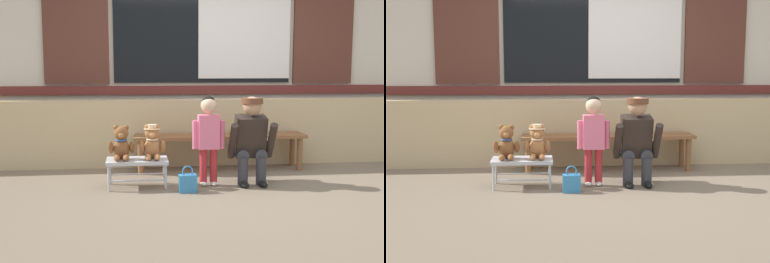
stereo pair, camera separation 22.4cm
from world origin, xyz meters
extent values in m
plane|color=#756651|center=(0.00, 0.00, 0.00)|extent=(60.00, 60.00, 0.00)
cube|color=tan|center=(0.00, 1.43, 0.42)|extent=(7.66, 0.25, 0.85)
cube|color=beige|center=(0.00, 1.95, 1.62)|extent=(7.82, 0.20, 3.23)
cube|color=maroon|center=(0.00, 1.83, 0.95)|extent=(7.19, 0.04, 0.12)
cube|color=black|center=(0.00, 1.84, 1.75)|extent=(2.40, 0.03, 1.40)
cube|color=white|center=(0.57, 1.82, 1.75)|extent=(1.27, 0.02, 1.29)
cube|color=#562D23|center=(-1.68, 1.83, 1.75)|extent=(0.84, 0.05, 1.43)
cube|color=#562D23|center=(1.68, 1.83, 1.75)|extent=(0.84, 0.05, 1.43)
cube|color=brown|center=(0.10, 0.92, 0.42)|extent=(2.10, 0.11, 0.04)
cube|color=brown|center=(0.10, 1.06, 0.42)|extent=(2.10, 0.11, 0.04)
cube|color=brown|center=(0.10, 1.20, 0.42)|extent=(2.10, 0.11, 0.04)
cylinder|color=brown|center=(-0.87, 0.92, 0.20)|extent=(0.07, 0.07, 0.40)
cylinder|color=brown|center=(-0.87, 1.20, 0.20)|extent=(0.07, 0.07, 0.40)
cylinder|color=brown|center=(1.07, 0.92, 0.20)|extent=(0.07, 0.07, 0.40)
cylinder|color=brown|center=(1.07, 1.20, 0.20)|extent=(0.07, 0.07, 0.40)
cube|color=#BCBCC1|center=(-0.92, 0.30, 0.28)|extent=(0.64, 0.36, 0.04)
cylinder|color=#BCBCC1|center=(-1.21, 0.15, 0.13)|extent=(0.02, 0.02, 0.26)
cylinder|color=#BCBCC1|center=(-1.21, 0.45, 0.13)|extent=(0.02, 0.02, 0.26)
cylinder|color=#BCBCC1|center=(-0.63, 0.15, 0.13)|extent=(0.02, 0.02, 0.26)
cylinder|color=#BCBCC1|center=(-0.63, 0.45, 0.13)|extent=(0.02, 0.02, 0.26)
cylinder|color=#BCBCC1|center=(-0.92, 0.15, 0.10)|extent=(0.58, 0.02, 0.02)
cylinder|color=#BCBCC1|center=(-0.92, 0.45, 0.10)|extent=(0.58, 0.02, 0.02)
ellipsoid|color=brown|center=(-1.08, 0.32, 0.41)|extent=(0.17, 0.14, 0.22)
sphere|color=brown|center=(-1.08, 0.31, 0.58)|extent=(0.15, 0.15, 0.15)
sphere|color=#AE6E42|center=(-1.08, 0.26, 0.56)|extent=(0.06, 0.06, 0.06)
sphere|color=brown|center=(-1.13, 0.32, 0.63)|extent=(0.06, 0.06, 0.06)
ellipsoid|color=brown|center=(-1.19, 0.29, 0.43)|extent=(0.06, 0.11, 0.16)
ellipsoid|color=brown|center=(-1.12, 0.21, 0.33)|extent=(0.06, 0.15, 0.06)
sphere|color=brown|center=(-1.02, 0.32, 0.63)|extent=(0.06, 0.06, 0.06)
ellipsoid|color=brown|center=(-0.97, 0.29, 0.43)|extent=(0.06, 0.11, 0.16)
ellipsoid|color=brown|center=(-1.03, 0.21, 0.33)|extent=(0.06, 0.15, 0.06)
torus|color=#335699|center=(-1.08, 0.32, 0.51)|extent=(0.13, 0.13, 0.02)
ellipsoid|color=#A86B3D|center=(-0.76, 0.32, 0.41)|extent=(0.17, 0.14, 0.22)
sphere|color=#A86B3D|center=(-0.76, 0.31, 0.58)|extent=(0.15, 0.15, 0.15)
sphere|color=#E1955B|center=(-0.76, 0.26, 0.56)|extent=(0.06, 0.06, 0.06)
sphere|color=#A86B3D|center=(-0.81, 0.32, 0.63)|extent=(0.06, 0.06, 0.06)
ellipsoid|color=#A86B3D|center=(-0.87, 0.29, 0.43)|extent=(0.06, 0.11, 0.16)
ellipsoid|color=#A86B3D|center=(-0.80, 0.21, 0.33)|extent=(0.06, 0.15, 0.06)
sphere|color=#A86B3D|center=(-0.70, 0.32, 0.63)|extent=(0.06, 0.06, 0.06)
ellipsoid|color=#A86B3D|center=(-0.65, 0.29, 0.43)|extent=(0.06, 0.11, 0.16)
ellipsoid|color=#A86B3D|center=(-0.71, 0.21, 0.33)|extent=(0.06, 0.15, 0.06)
torus|color=beige|center=(-0.76, 0.32, 0.51)|extent=(0.13, 0.13, 0.02)
cylinder|color=beige|center=(-0.76, 0.32, 0.62)|extent=(0.17, 0.17, 0.01)
cylinder|color=beige|center=(-0.76, 0.32, 0.64)|extent=(0.10, 0.10, 0.04)
cylinder|color=#B7282D|center=(-0.22, 0.28, 0.22)|extent=(0.08, 0.08, 0.36)
ellipsoid|color=silver|center=(-0.22, 0.26, 0.03)|extent=(0.07, 0.12, 0.05)
cylinder|color=#B7282D|center=(-0.11, 0.28, 0.22)|extent=(0.08, 0.08, 0.36)
ellipsoid|color=silver|center=(-0.11, 0.26, 0.03)|extent=(0.07, 0.12, 0.05)
cube|color=#E56B89|center=(-0.16, 0.28, 0.58)|extent=(0.22, 0.15, 0.36)
cylinder|color=#E56B89|center=(-0.31, 0.28, 0.55)|extent=(0.06, 0.06, 0.30)
cylinder|color=#E56B89|center=(-0.02, 0.28, 0.55)|extent=(0.06, 0.06, 0.30)
sphere|color=#DBB28E|center=(-0.16, 0.28, 0.86)|extent=(0.17, 0.17, 0.17)
sphere|color=black|center=(-0.16, 0.30, 0.88)|extent=(0.16, 0.16, 0.16)
cylinder|color=#333338|center=(0.21, 0.24, 0.15)|extent=(0.11, 0.11, 0.30)
cylinder|color=#333338|center=(0.21, 0.38, 0.32)|extent=(0.13, 0.32, 0.13)
ellipsoid|color=black|center=(0.21, 0.16, 0.03)|extent=(0.09, 0.20, 0.06)
cylinder|color=#333338|center=(0.41, 0.24, 0.15)|extent=(0.11, 0.11, 0.30)
cylinder|color=#333338|center=(0.41, 0.38, 0.32)|extent=(0.13, 0.32, 0.13)
ellipsoid|color=black|center=(0.41, 0.16, 0.03)|extent=(0.09, 0.20, 0.06)
cube|color=#2D231E|center=(0.31, 0.35, 0.52)|extent=(0.32, 0.30, 0.47)
cylinder|color=#2D231E|center=(0.10, 0.25, 0.48)|extent=(0.08, 0.28, 0.40)
cylinder|color=#2D231E|center=(0.52, 0.25, 0.48)|extent=(0.08, 0.28, 0.40)
sphere|color=tan|center=(0.31, 0.28, 0.85)|extent=(0.20, 0.20, 0.20)
cylinder|color=brown|center=(0.31, 0.28, 0.91)|extent=(0.23, 0.23, 0.06)
cube|color=brown|center=(0.50, 0.44, 0.38)|extent=(0.10, 0.22, 0.16)
cube|color=teal|center=(-0.41, 0.03, 0.09)|extent=(0.18, 0.11, 0.18)
torus|color=teal|center=(-0.41, 0.03, 0.22)|extent=(0.11, 0.01, 0.11)
camera|label=1|loc=(-0.93, -4.70, 1.26)|focal=45.05mm
camera|label=2|loc=(-0.71, -4.72, 1.26)|focal=45.05mm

